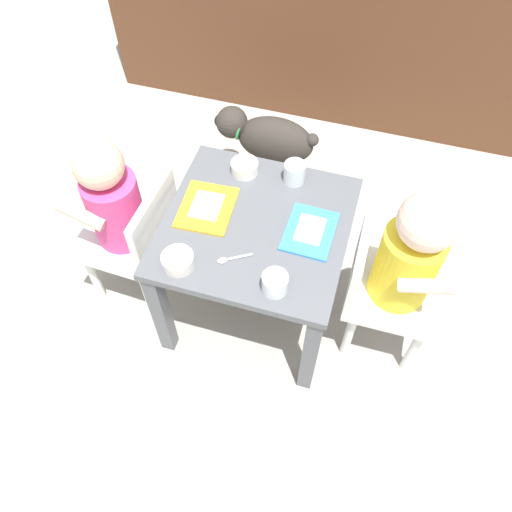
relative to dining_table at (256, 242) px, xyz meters
The scene contains 12 objects.
ground_plane 0.37m from the dining_table, ahead, with size 7.00×7.00×0.00m, color #9E998E.
dining_table is the anchor object (origin of this frame).
seated_child_left 0.43m from the dining_table, behind, with size 0.29×0.29×0.66m.
seated_child_right 0.43m from the dining_table, ahead, with size 0.28×0.28×0.69m.
dog 0.62m from the dining_table, 102.30° to the left, with size 0.41×0.15×0.34m.
food_tray_left 0.18m from the dining_table, behind, with size 0.16×0.19×0.02m.
food_tray_right 0.18m from the dining_table, ahead, with size 0.14×0.18×0.02m.
water_cup_left 0.25m from the dining_table, 60.83° to the right, with size 0.07×0.07×0.06m.
water_cup_right 0.24m from the dining_table, 72.64° to the left, with size 0.06×0.06×0.07m.
veggie_bowl_far 0.27m from the dining_table, 129.13° to the right, with size 0.09×0.09×0.04m.
veggie_bowl_near 0.23m from the dining_table, 116.21° to the left, with size 0.08×0.08×0.04m.
spoon_by_left_tray 0.17m from the dining_table, 102.08° to the right, with size 0.09×0.06×0.01m.
Camera 1 is at (0.26, -0.89, 1.60)m, focal length 36.18 mm.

